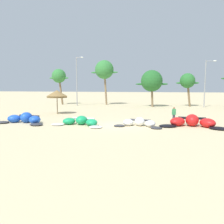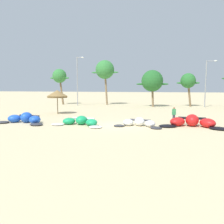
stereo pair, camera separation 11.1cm
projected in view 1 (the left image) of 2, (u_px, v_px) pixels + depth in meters
The scene contains 13 objects.
ground_plane at pixel (116, 125), 20.86m from camera, with size 260.00×260.00×0.00m, color beige.
kite_far_left at pixel (24, 119), 22.14m from camera, with size 5.47×2.74×1.04m.
kite_left at pixel (80, 122), 20.99m from camera, with size 5.29×2.75×0.84m.
kite_left_of_center at pixel (139, 123), 20.36m from camera, with size 4.51×2.29×0.79m.
kite_center at pixel (192, 122), 20.17m from camera, with size 6.01×2.99×1.07m.
beach_umbrella_near_van at pixel (57, 94), 29.41m from camera, with size 2.69×2.69×3.10m.
person_near_kites at pixel (174, 115), 21.81m from camera, with size 0.36×0.24×1.62m.
palm_leftmost at pixel (59, 76), 44.91m from camera, with size 4.15×2.76×7.06m.
palm_left at pixel (104, 70), 44.11m from camera, with size 5.45×3.64×8.69m.
palm_left_of_gap at pixel (152, 81), 39.70m from camera, with size 5.65×3.77×6.46m.
palm_center_left at pixel (188, 81), 40.44m from camera, with size 4.00×2.67×5.96m.
lamppost_west at pixel (77, 79), 42.24m from camera, with size 1.44×0.24×9.08m.
lamppost_west_center at pixel (206, 81), 38.59m from camera, with size 1.78×0.24×8.02m.
Camera 1 is at (4.07, -20.19, 3.55)m, focal length 36.29 mm.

